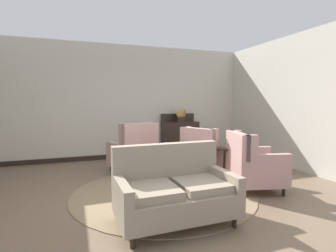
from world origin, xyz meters
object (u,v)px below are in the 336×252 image
Objects in this scene: porcelain_vase at (167,156)px; armchair_near_window at (252,165)px; armchair_foreground_right at (204,156)px; sideboard at (180,137)px; settee at (174,191)px; gramophone at (183,114)px; side_table at (225,160)px; armchair_near_sideboard at (134,152)px; coffee_table at (167,171)px.

armchair_near_window is (1.36, -0.49, -0.17)m from porcelain_vase.
armchair_foreground_right is at bearing 26.76° from porcelain_vase.
armchair_foreground_right is at bearing -99.10° from sideboard.
settee is at bearing 113.39° from armchair_foreground_right.
porcelain_vase is 2.88m from sideboard.
gramophone is at bearing -39.50° from armchair_foreground_right.
side_table is at bearing 38.18° from settee.
side_table is (0.23, -0.41, -0.02)m from armchair_foreground_right.
settee reaches higher than porcelain_vase.
gramophone is (0.05, -0.08, 0.64)m from sideboard.
sideboard is at bearing 65.60° from settee.
armchair_near_sideboard is at bearing 141.41° from side_table.
armchair_foreground_right is at bearing 36.36° from armchair_near_window.
armchair_near_sideboard reaches higher than armchair_foreground_right.
porcelain_vase is 1.21m from settee.
settee is 1.94m from side_table.
settee is 1.24× the size of sideboard.
sideboard is (-0.06, 3.07, 0.11)m from armchair_near_window.
armchair_foreground_right is at bearing 119.29° from side_table.
side_table is at bearing 4.68° from coffee_table.
armchair_near_sideboard reaches higher than coffee_table.
armchair_foreground_right is at bearing 27.77° from coffee_table.
gramophone is (1.65, 3.64, 0.78)m from settee.
armchair_near_sideboard is at bearing 102.89° from porcelain_vase.
gramophone reaches higher than side_table.
armchair_near_sideboard is 1.90m from side_table.
armchair_foreground_right is 0.90× the size of sideboard.
settee is 1.37× the size of armchair_foreground_right.
settee is at bearing 125.70° from armchair_near_window.
porcelain_vase is (0.00, 0.02, 0.25)m from coffee_table.
armchair_near_window is at bearing -19.04° from coffee_table.
sideboard reaches higher than armchair_foreground_right.
gramophone reaches higher than armchair_near_window.
gramophone is at bearing 64.53° from settee.
armchair_foreground_right reaches higher than side_table.
coffee_table is 2.97m from gramophone.
coffee_table is 1.13× the size of side_table.
armchair_foreground_right is 2.22× the size of gramophone.
side_table is (1.19, 0.08, -0.19)m from porcelain_vase.
sideboard is at bearing 63.40° from coffee_table.
armchair_near_sideboard reaches higher than armchair_near_window.
armchair_foreground_right reaches higher than settee.
settee is 3.04× the size of gramophone.
sideboard is at bearing 118.07° from gramophone.
gramophone reaches higher than armchair_near_sideboard.
porcelain_vase is 1.09m from armchair_foreground_right.
side_table is 0.57× the size of sideboard.
armchair_near_window is 0.92× the size of armchair_near_sideboard.
armchair_near_window reaches higher than side_table.
armchair_near_window is at bearing -88.80° from sideboard.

